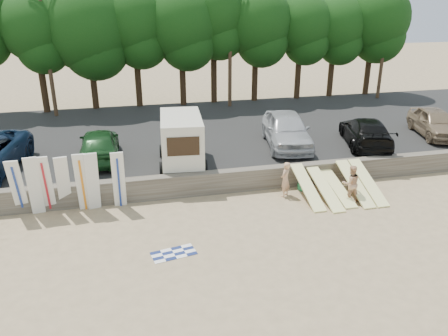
{
  "coord_description": "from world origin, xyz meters",
  "views": [
    {
      "loc": [
        -5.58,
        -14.36,
        8.19
      ],
      "look_at": [
        -1.49,
        3.0,
        1.14
      ],
      "focal_mm": 35.0,
      "sensor_mm": 36.0,
      "label": 1
    }
  ],
  "objects_px": {
    "box_trailer": "(181,138)",
    "car_1": "(99,144)",
    "car_4": "(435,122)",
    "beachgoer_b": "(351,183)",
    "car_3": "(365,132)",
    "cooler": "(303,186)",
    "beachgoer_a": "(285,179)",
    "car_2": "(286,129)"
  },
  "relations": [
    {
      "from": "box_trailer",
      "to": "car_1",
      "type": "bearing_deg",
      "value": 162.8
    },
    {
      "from": "car_4",
      "to": "beachgoer_b",
      "type": "distance_m",
      "value": 9.77
    },
    {
      "from": "car_3",
      "to": "car_1",
      "type": "bearing_deg",
      "value": 13.14
    },
    {
      "from": "beachgoer_b",
      "to": "cooler",
      "type": "distance_m",
      "value": 2.22
    },
    {
      "from": "beachgoer_a",
      "to": "beachgoer_b",
      "type": "relative_size",
      "value": 0.98
    },
    {
      "from": "car_1",
      "to": "beachgoer_a",
      "type": "height_order",
      "value": "car_1"
    },
    {
      "from": "beachgoer_b",
      "to": "cooler",
      "type": "xyz_separation_m",
      "value": [
        -1.48,
        1.52,
        -0.64
      ]
    },
    {
      "from": "beachgoer_a",
      "to": "car_4",
      "type": "bearing_deg",
      "value": 160.41
    },
    {
      "from": "car_4",
      "to": "car_2",
      "type": "bearing_deg",
      "value": -166.35
    },
    {
      "from": "car_1",
      "to": "car_2",
      "type": "relative_size",
      "value": 0.86
    },
    {
      "from": "car_3",
      "to": "car_2",
      "type": "bearing_deg",
      "value": 5.44
    },
    {
      "from": "beachgoer_a",
      "to": "car_3",
      "type": "bearing_deg",
      "value": 170.29
    },
    {
      "from": "car_2",
      "to": "beachgoer_b",
      "type": "distance_m",
      "value": 5.74
    },
    {
      "from": "car_2",
      "to": "car_3",
      "type": "height_order",
      "value": "car_2"
    },
    {
      "from": "box_trailer",
      "to": "car_2",
      "type": "height_order",
      "value": "box_trailer"
    },
    {
      "from": "car_4",
      "to": "beachgoer_a",
      "type": "bearing_deg",
      "value": -142.74
    },
    {
      "from": "car_3",
      "to": "beachgoer_a",
      "type": "xyz_separation_m",
      "value": [
        -5.9,
        -3.7,
        -0.65
      ]
    },
    {
      "from": "car_1",
      "to": "cooler",
      "type": "distance_m",
      "value": 9.94
    },
    {
      "from": "car_3",
      "to": "beachgoer_a",
      "type": "height_order",
      "value": "car_3"
    },
    {
      "from": "box_trailer",
      "to": "cooler",
      "type": "height_order",
      "value": "box_trailer"
    },
    {
      "from": "car_2",
      "to": "beachgoer_a",
      "type": "relative_size",
      "value": 3.37
    },
    {
      "from": "car_1",
      "to": "cooler",
      "type": "xyz_separation_m",
      "value": [
        8.91,
        -4.2,
        -1.32
      ]
    },
    {
      "from": "box_trailer",
      "to": "car_1",
      "type": "xyz_separation_m",
      "value": [
        -3.81,
        1.59,
        -0.54
      ]
    },
    {
      "from": "box_trailer",
      "to": "beachgoer_b",
      "type": "relative_size",
      "value": 2.41
    },
    {
      "from": "car_3",
      "to": "beachgoer_b",
      "type": "distance_m",
      "value": 5.87
    },
    {
      "from": "car_3",
      "to": "beachgoer_a",
      "type": "distance_m",
      "value": 7.0
    },
    {
      "from": "car_1",
      "to": "beachgoer_a",
      "type": "xyz_separation_m",
      "value": [
        7.86,
        -4.65,
        -0.69
      ]
    },
    {
      "from": "car_4",
      "to": "cooler",
      "type": "height_order",
      "value": "car_4"
    },
    {
      "from": "car_1",
      "to": "beachgoer_b",
      "type": "bearing_deg",
      "value": 151.09
    },
    {
      "from": "car_3",
      "to": "car_4",
      "type": "distance_m",
      "value": 4.78
    },
    {
      "from": "car_4",
      "to": "box_trailer",
      "type": "bearing_deg",
      "value": -159.97
    },
    {
      "from": "car_4",
      "to": "beachgoer_a",
      "type": "xyz_separation_m",
      "value": [
        -10.64,
        -4.35,
        -0.69
      ]
    },
    {
      "from": "beachgoer_b",
      "to": "car_1",
      "type": "bearing_deg",
      "value": -25.01
    },
    {
      "from": "car_1",
      "to": "cooler",
      "type": "bearing_deg",
      "value": 154.67
    },
    {
      "from": "car_3",
      "to": "car_4",
      "type": "bearing_deg",
      "value": -155.17
    },
    {
      "from": "box_trailer",
      "to": "car_4",
      "type": "xyz_separation_m",
      "value": [
        14.69,
        1.28,
        -0.54
      ]
    },
    {
      "from": "car_2",
      "to": "beachgoer_a",
      "type": "xyz_separation_m",
      "value": [
        -1.74,
        -4.56,
        -0.82
      ]
    },
    {
      "from": "box_trailer",
      "to": "cooler",
      "type": "relative_size",
      "value": 10.17
    },
    {
      "from": "car_3",
      "to": "car_4",
      "type": "relative_size",
      "value": 1.12
    },
    {
      "from": "car_3",
      "to": "beachgoer_b",
      "type": "xyz_separation_m",
      "value": [
        -3.37,
        -4.77,
        -0.64
      ]
    },
    {
      "from": "car_1",
      "to": "beachgoer_a",
      "type": "bearing_deg",
      "value": 149.27
    },
    {
      "from": "car_4",
      "to": "car_3",
      "type": "bearing_deg",
      "value": -157.23
    }
  ]
}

